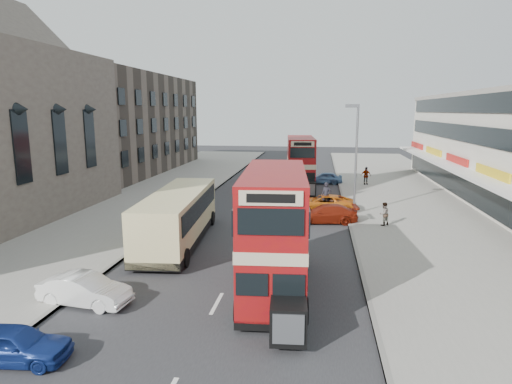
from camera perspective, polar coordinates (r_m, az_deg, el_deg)
The scene contains 19 objects.
ground at distance 16.39m, azimuth -6.91°, elevation -17.34°, with size 160.00×160.00×0.00m, color #28282B.
road_surface at distance 35.01m, azimuth 1.66°, elevation -1.97°, with size 12.00×90.00×0.01m, color #28282B.
pavement_right at distance 35.69m, azimuth 21.18°, elevation -2.34°, with size 12.00×90.00×0.15m, color gray.
pavement_left at distance 38.25m, azimuth -16.50°, elevation -1.21°, with size 12.00×90.00×0.15m, color gray.
kerb_left at distance 36.19m, azimuth -7.98°, elevation -1.53°, with size 0.20×90.00×0.16m, color gray.
kerb_right at distance 34.84m, azimuth 11.68°, elevation -2.13°, with size 0.20×90.00×0.16m, color gray.
brick_terrace at distance 58.07m, azimuth -18.43°, elevation 8.51°, with size 14.00×28.00×12.00m, color #66594C.
street_lamp at distance 32.16m, azimuth 12.95°, elevation 5.27°, with size 1.00×0.20×8.12m.
bus_main at distance 18.36m, azimuth 2.45°, elevation -5.16°, with size 3.13×9.26×5.06m.
bus_second at distance 42.35m, azimuth 5.89°, elevation 3.77°, with size 3.18×9.08×4.96m.
coach at distance 25.72m, azimuth -10.20°, elevation -3.02°, with size 3.55×10.79×2.81m.
car_left_near at distance 15.99m, azimuth -29.29°, elevation -17.10°, with size 1.39×3.45×1.17m, color navy.
car_left_front at distance 19.02m, azimuth -21.64°, elevation -11.90°, with size 1.31×3.74×1.23m, color white.
car_right_a at distance 30.38m, azimuth 9.16°, elevation -2.85°, with size 1.78×4.38×1.27m, color maroon.
car_right_b at distance 33.67m, azimuth 8.94°, elevation -1.47°, with size 2.18×4.72×1.31m, color orange.
car_right_c at distance 46.48m, azimuth 9.00°, elevation 1.85°, with size 1.50×3.73×1.27m, color #5880B0.
pedestrian_near at distance 29.94m, azimuth 16.50°, elevation -2.76°, with size 0.58×0.39×1.58m, color gray.
pedestrian_far at distance 45.98m, azimuth 14.27°, elevation 2.10°, with size 1.07×0.45×1.83m, color gray.
cyclist at distance 33.48m, azimuth 9.23°, elevation -1.19°, with size 0.73×1.55×2.31m.
Camera 1 is at (3.94, -13.93, 7.68)m, focal length 30.35 mm.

